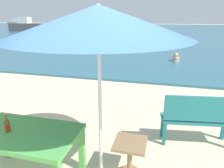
# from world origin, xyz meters

# --- Properties ---
(sea_water) EXTENTS (120.00, 50.00, 0.08)m
(sea_water) POSITION_xyz_m (0.00, 30.00, 0.04)
(sea_water) COLOR #2D6075
(sea_water) RESTS_ON ground_plane
(picnic_table_green) EXTENTS (1.40, 0.80, 0.76)m
(picnic_table_green) POSITION_xyz_m (-1.00, 0.39, 0.65)
(picnic_table_green) COLOR #4C9E47
(picnic_table_green) RESTS_ON ground_plane
(beer_bottle_amber) EXTENTS (0.07, 0.07, 0.26)m
(beer_bottle_amber) POSITION_xyz_m (-1.19, 0.34, 0.85)
(beer_bottle_amber) COLOR brown
(beer_bottle_amber) RESTS_ON picnic_table_green
(patio_umbrella) EXTENTS (2.10, 2.10, 2.30)m
(patio_umbrella) POSITION_xyz_m (-0.06, 0.70, 2.12)
(patio_umbrella) COLOR silver
(patio_umbrella) RESTS_ON ground_plane
(side_table_wood) EXTENTS (0.44, 0.44, 0.54)m
(side_table_wood) POSITION_xyz_m (0.32, 0.82, 0.35)
(side_table_wood) COLOR olive
(side_table_wood) RESTS_ON ground_plane
(bench_teal_center) EXTENTS (1.24, 0.54, 0.95)m
(bench_teal_center) POSITION_xyz_m (1.32, 1.84, 0.54)
(bench_teal_center) COLOR #237275
(bench_teal_center) RESTS_ON ground_plane
(swimmer_person) EXTENTS (0.34, 0.34, 0.41)m
(swimmer_person) POSITION_xyz_m (1.24, 8.65, 0.24)
(swimmer_person) COLOR tan
(swimmer_person) RESTS_ON sea_water
(boat_ferry) EXTENTS (4.47, 1.22, 1.63)m
(boat_ferry) POSITION_xyz_m (-29.41, 36.39, 0.66)
(boat_ferry) COLOR gray
(boat_ferry) RESTS_ON sea_water
(boat_barge) EXTENTS (5.33, 1.45, 1.94)m
(boat_barge) POSITION_xyz_m (-18.33, 24.30, 0.78)
(boat_barge) COLOR #4C4C4C
(boat_barge) RESTS_ON sea_water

